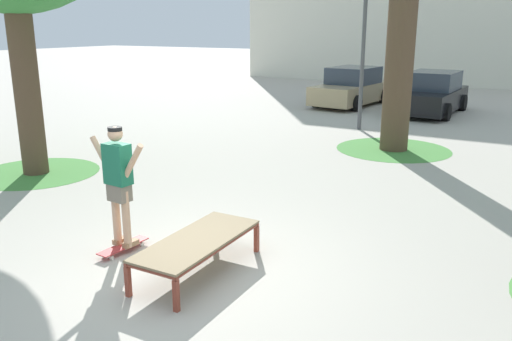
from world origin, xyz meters
The scene contains 8 objects.
ground_plane centered at (0.00, 0.00, 0.00)m, with size 120.00×120.00×0.00m, color #B2AA9E.
skate_box centered at (0.14, 0.14, 0.41)m, with size 0.79×1.91×0.46m.
skateboard centered at (-1.15, 0.14, 0.08)m, with size 0.26×0.81×0.09m.
skater centered at (-1.15, 0.14, 1.07)m, with size 1.00×0.30×1.69m.
grass_patch_near_left centered at (-5.70, 2.27, 0.00)m, with size 2.64×2.64×0.01m, color #47893D.
grass_patch_mid_back centered at (0.40, 8.32, 0.00)m, with size 2.89×2.89×0.01m, color #47893D.
car_tan centered at (-3.24, 15.27, 0.69)m, with size 2.24×4.35×1.50m.
car_black centered at (-0.03, 14.75, 0.69)m, with size 2.05×4.27×1.50m.
Camera 1 is at (3.86, -4.86, 3.07)m, focal length 36.83 mm.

